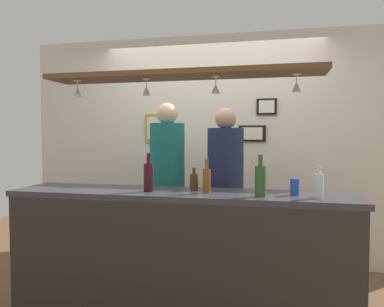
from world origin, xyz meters
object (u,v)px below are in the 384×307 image
(bottle_soda_clear, at_px, (319,185))
(picture_frame_upper_small, at_px, (267,107))
(bottle_wine_dark_red, at_px, (149,176))
(bottle_champagne_green, at_px, (260,180))
(picture_frame_lower_pair, at_px, (252,133))
(person_right_navy_shirt, at_px, (225,180))
(drink_can, at_px, (295,187))
(bottle_beer_amber_tall, at_px, (207,180))
(picture_frame_caricature, at_px, (155,128))
(bottle_beer_brown_stubby, at_px, (194,181))
(person_middle_teal_shirt, at_px, (167,174))

(bottle_soda_clear, height_order, picture_frame_upper_small, picture_frame_upper_small)
(bottle_wine_dark_red, bearing_deg, picture_frame_upper_small, 59.39)
(bottle_champagne_green, relative_size, picture_frame_lower_pair, 1.00)
(person_right_navy_shirt, xyz_separation_m, bottle_wine_dark_red, (-0.51, -0.73, 0.10))
(bottle_champagne_green, bearing_deg, person_right_navy_shirt, 114.37)
(bottle_champagne_green, xyz_separation_m, drink_can, (0.24, 0.12, -0.06))
(picture_frame_lower_pair, bearing_deg, drink_can, -74.01)
(person_right_navy_shirt, xyz_separation_m, picture_frame_lower_pair, (0.20, 0.73, 0.44))
(bottle_beer_amber_tall, height_order, picture_frame_caricature, picture_frame_caricature)
(bottle_beer_brown_stubby, relative_size, picture_frame_caricature, 0.53)
(person_right_navy_shirt, height_order, picture_frame_caricature, person_right_navy_shirt)
(picture_frame_upper_small, bearing_deg, bottle_champagne_green, -89.97)
(bottle_soda_clear, bearing_deg, bottle_wine_dark_red, 178.42)
(bottle_champagne_green, distance_m, picture_frame_lower_pair, 1.56)
(picture_frame_caricature, bearing_deg, bottle_champagne_green, -49.59)
(bottle_beer_amber_tall, bearing_deg, person_right_navy_shirt, 85.94)
(bottle_champagne_green, bearing_deg, bottle_beer_amber_tall, 167.32)
(bottle_beer_amber_tall, distance_m, picture_frame_lower_pair, 1.49)
(person_middle_teal_shirt, relative_size, bottle_beer_amber_tall, 6.79)
(bottle_wine_dark_red, bearing_deg, drink_can, 3.20)
(bottle_soda_clear, distance_m, picture_frame_caricature, 2.30)
(bottle_champagne_green, relative_size, bottle_wine_dark_red, 1.00)
(bottle_wine_dark_red, relative_size, picture_frame_upper_small, 1.36)
(picture_frame_lower_pair, relative_size, picture_frame_upper_small, 1.36)
(person_middle_teal_shirt, distance_m, picture_frame_upper_small, 1.37)
(person_middle_teal_shirt, height_order, picture_frame_caricature, person_middle_teal_shirt)
(bottle_beer_amber_tall, bearing_deg, picture_frame_lower_pair, 80.02)
(bottle_soda_clear, bearing_deg, bottle_beer_amber_tall, 175.19)
(bottle_beer_amber_tall, xyz_separation_m, bottle_soda_clear, (0.81, -0.07, -0.01))
(drink_can, bearing_deg, bottle_beer_amber_tall, -177.45)
(bottle_beer_brown_stubby, distance_m, picture_frame_caricature, 1.58)
(picture_frame_lower_pair, xyz_separation_m, picture_frame_upper_small, (0.16, 0.00, 0.30))
(picture_frame_caricature, xyz_separation_m, picture_frame_lower_pair, (1.14, 0.00, -0.06))
(bottle_beer_brown_stubby, xyz_separation_m, drink_can, (0.78, -0.09, -0.01))
(bottle_beer_brown_stubby, bearing_deg, bottle_wine_dark_red, -155.67)
(bottle_beer_amber_tall, distance_m, picture_frame_caricature, 1.73)
(bottle_champagne_green, xyz_separation_m, picture_frame_caricature, (-1.29, 1.52, 0.41))
(bottle_beer_amber_tall, bearing_deg, bottle_beer_brown_stubby, 136.80)
(bottle_wine_dark_red, distance_m, drink_can, 1.11)
(drink_can, bearing_deg, bottle_wine_dark_red, -176.80)
(person_middle_teal_shirt, distance_m, picture_frame_lower_pair, 1.14)
(picture_frame_upper_small, bearing_deg, person_middle_teal_shirt, -141.97)
(person_right_navy_shirt, bearing_deg, bottle_wine_dark_red, -124.64)
(bottle_champagne_green, bearing_deg, bottle_beer_brown_stubby, 158.59)
(person_middle_teal_shirt, bearing_deg, person_right_navy_shirt, -0.00)
(bottle_champagne_green, relative_size, picture_frame_upper_small, 1.36)
(picture_frame_lower_pair, bearing_deg, bottle_beer_amber_tall, -99.98)
(person_right_navy_shirt, distance_m, bottle_wine_dark_red, 0.90)
(person_middle_teal_shirt, height_order, picture_frame_lower_pair, person_middle_teal_shirt)
(picture_frame_upper_small, bearing_deg, bottle_beer_amber_tall, -105.94)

